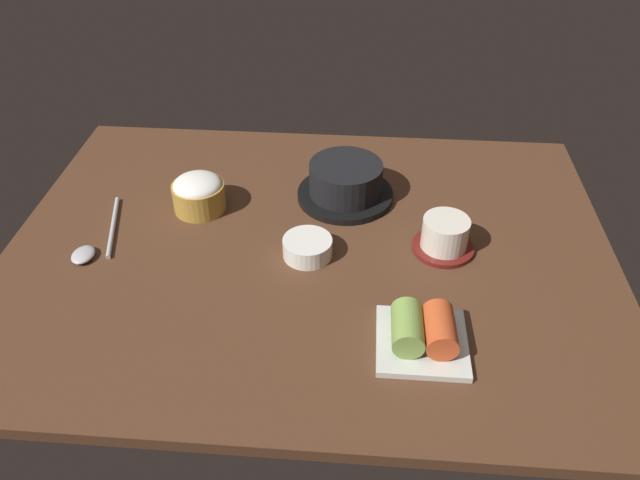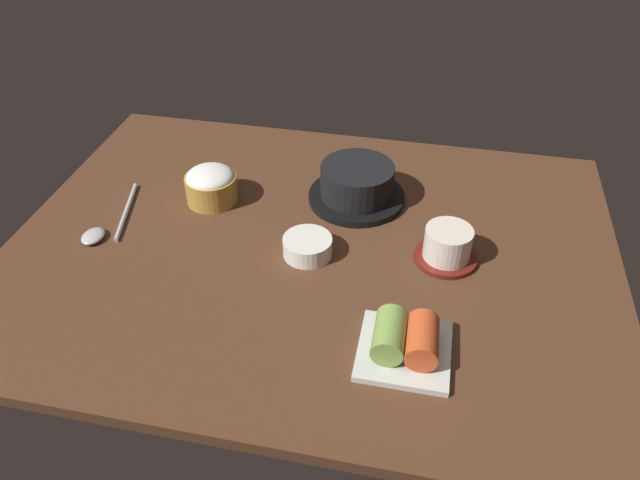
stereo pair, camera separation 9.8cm
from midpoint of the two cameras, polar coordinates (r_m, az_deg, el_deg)
The scene contains 7 objects.
dining_table at distance 102.29cm, azimuth 1.87°, elevation -1.04°, with size 100.00×76.00×2.00cm, color #4C2D1C.
stone_pot at distance 110.90cm, azimuth 6.00°, elevation 5.08°, with size 17.48×17.48×7.04cm.
rice_bowl at distance 111.23cm, azimuth -7.63°, elevation 5.05°, with size 9.26×9.26×6.59cm.
tea_cup_with_saucer at distance 100.21cm, azimuth 14.51°, elevation -0.62°, with size 10.14×10.14×5.93cm.
banchan_cup_center at distance 98.77cm, azimuth 1.83°, elevation -0.68°, with size 8.02×8.02×3.16cm.
kimchi_plate at distance 84.61cm, azimuth 11.27°, elevation -9.46°, with size 12.49×12.49×5.39cm.
spoon at distance 109.20cm, azimuth -16.99°, elevation 1.03°, with size 6.23×18.71×1.35cm.
Camera 2 is at (17.76, -77.12, 66.11)cm, focal length 34.46 mm.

